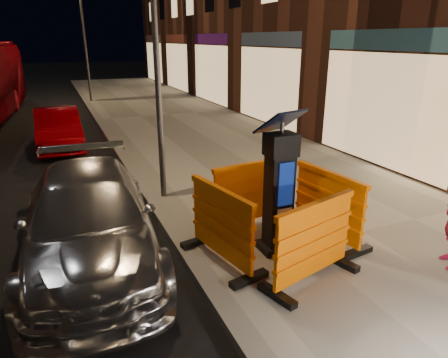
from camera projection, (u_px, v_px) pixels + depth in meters
name	position (u px, v px, depth m)	size (l,w,h in m)	color
ground_plane	(201.00, 276.00, 5.92)	(120.00, 120.00, 0.00)	black
sidewalk	(361.00, 235.00, 7.00)	(6.00, 60.00, 0.15)	gray
kerb	(201.00, 272.00, 5.89)	(0.30, 60.00, 0.15)	slate
parking_kiosk	(279.00, 187.00, 6.04)	(0.67, 0.67, 2.11)	black
barrier_front	(314.00, 242.00, 5.38)	(1.51, 0.62, 1.18)	#FF6E00
barrier_back	(250.00, 195.00, 7.02)	(1.51, 0.62, 1.18)	#FF6E00
barrier_kerbside	(221.00, 226.00, 5.85)	(1.51, 0.62, 1.18)	#FF6E00
barrier_bldgside	(328.00, 206.00, 6.55)	(1.51, 0.62, 1.18)	#FF6E00
car_silver	(94.00, 258.00, 6.42)	(1.93, 4.75, 1.38)	#A8A8AD
car_red	(61.00, 148.00, 12.89)	(1.31, 3.77, 1.24)	#8C020A
street_lamp_mid	(156.00, 49.00, 7.56)	(0.12, 0.12, 6.00)	#3F3F44
street_lamp_far	(85.00, 42.00, 20.56)	(0.12, 0.12, 6.00)	#3F3F44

